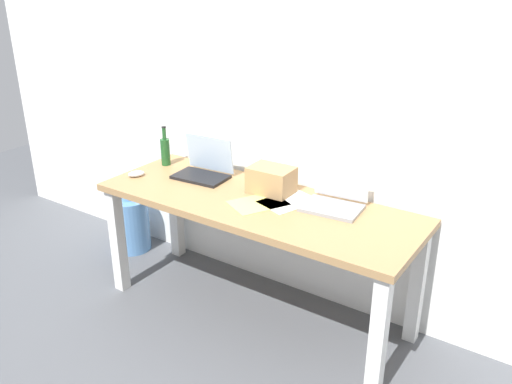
# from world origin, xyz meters

# --- Properties ---
(ground_plane) EXTENTS (8.00, 8.00, 0.00)m
(ground_plane) POSITION_xyz_m (0.00, 0.00, 0.00)
(ground_plane) COLOR #515459
(back_wall) EXTENTS (5.20, 0.08, 2.60)m
(back_wall) POSITION_xyz_m (0.00, 0.39, 1.30)
(back_wall) COLOR white
(back_wall) RESTS_ON ground
(desk) EXTENTS (1.82, 0.65, 0.73)m
(desk) POSITION_xyz_m (0.00, 0.00, 0.63)
(desk) COLOR #A37A4C
(desk) RESTS_ON ground
(laptop_left) EXTENTS (0.34, 0.25, 0.24)m
(laptop_left) POSITION_xyz_m (-0.46, 0.13, 0.78)
(laptop_left) COLOR black
(laptop_left) RESTS_ON desk
(laptop_right) EXTENTS (0.32, 0.27, 0.21)m
(laptop_right) POSITION_xyz_m (0.39, 0.16, 0.77)
(laptop_right) COLOR gray
(laptop_right) RESTS_ON desk
(beer_bottle) EXTENTS (0.06, 0.06, 0.26)m
(beer_bottle) POSITION_xyz_m (-0.80, 0.15, 0.82)
(beer_bottle) COLOR #1E5123
(beer_bottle) RESTS_ON desk
(computer_mouse) EXTENTS (0.10, 0.12, 0.03)m
(computer_mouse) POSITION_xyz_m (-0.81, -0.11, 0.74)
(computer_mouse) COLOR silver
(computer_mouse) RESTS_ON desk
(cardboard_box) EXTENTS (0.25, 0.18, 0.15)m
(cardboard_box) POSITION_xyz_m (0.01, 0.14, 0.80)
(cardboard_box) COLOR tan
(cardboard_box) RESTS_ON desk
(paper_sheet_near_back) EXTENTS (0.29, 0.35, 0.00)m
(paper_sheet_near_back) POSITION_xyz_m (0.15, 0.09, 0.73)
(paper_sheet_near_back) COLOR white
(paper_sheet_near_back) RESTS_ON desk
(paper_sheet_center) EXTENTS (0.32, 0.36, 0.00)m
(paper_sheet_center) POSITION_xyz_m (0.03, -0.03, 0.73)
(paper_sheet_center) COLOR #F4E06B
(paper_sheet_center) RESTS_ON desk
(water_cooler_jug) EXTENTS (0.26, 0.26, 0.44)m
(water_cooler_jug) POSITION_xyz_m (-1.18, 0.14, 0.20)
(water_cooler_jug) COLOR #598CC6
(water_cooler_jug) RESTS_ON ground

